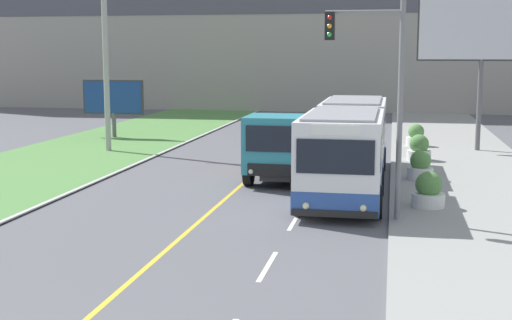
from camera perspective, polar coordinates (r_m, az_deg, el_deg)
The scene contains 10 objects.
city_bus at distance 26.42m, azimuth 7.42°, elevation 1.15°, with size 2.67×12.56×3.04m.
dump_truck at distance 27.24m, azimuth 2.16°, elevation 0.95°, with size 2.57×6.20×2.62m.
utility_pole_far at distance 36.46m, azimuth -11.93°, elevation 7.79°, with size 1.80×0.28×8.96m.
traffic_light_mast at distance 20.93m, azimuth 9.85°, elevation 6.18°, with size 2.28×0.32×6.49m.
billboard_large at distance 37.16m, azimuth 17.67°, elevation 9.61°, with size 6.26×0.24×7.62m.
billboard_small at distance 42.26m, azimuth -11.35°, elevation 4.85°, with size 3.64×0.24×3.37m.
planter_round_near at distance 23.24m, azimuth 13.63°, elevation -2.46°, with size 1.04×1.04×1.14m.
planter_round_second at distance 28.22m, azimuth 13.02°, elevation -0.51°, with size 1.00×1.00×1.14m.
planter_round_third at distance 33.22m, azimuth 12.91°, elevation 0.87°, with size 1.09×1.09×1.17m.
planter_round_far at distance 38.24m, azimuth 12.68°, elevation 1.86°, with size 1.03×1.03×1.16m.
Camera 1 is at (5.51, -8.03, 4.94)m, focal length 50.00 mm.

